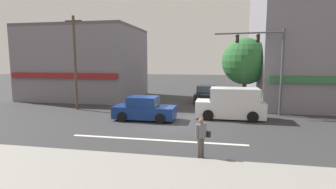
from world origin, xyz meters
TOP-DOWN VIEW (x-y plane):
  - ground_plane at (0.00, 0.00)m, footprint 120.00×120.00m
  - lane_marking_stripe at (0.00, -3.50)m, footprint 9.00×0.24m
  - sidewalk_curb at (0.00, -8.50)m, footprint 40.00×5.00m
  - building_left_block at (-11.06, 10.33)m, footprint 11.19×9.01m
  - building_right_corner at (12.70, 10.36)m, footprint 12.79×11.72m
  - street_tree at (5.16, 6.98)m, footprint 3.87×3.87m
  - utility_pole_near_left at (-8.33, 3.42)m, footprint 1.40×0.22m
  - utility_pole_far_right at (7.72, 8.44)m, footprint 1.40×0.22m
  - traffic_light_mast at (6.44, 4.07)m, footprint 4.87×0.68m
  - sedan_crossing_center at (-1.84, 0.77)m, footprint 4.11×1.90m
  - sedan_waiting_far at (1.83, 9.34)m, footprint 2.09×4.21m
  - van_crossing_leftbound at (3.90, 2.32)m, footprint 4.60×2.04m
  - pedestrian_foreground_with_bag at (2.38, -5.55)m, footprint 0.60×0.56m

SIDE VIEW (x-z plane):
  - ground_plane at x=0.00m, z-range 0.00..0.00m
  - lane_marking_stripe at x=0.00m, z-range 0.00..0.01m
  - sidewalk_curb at x=0.00m, z-range 0.00..0.16m
  - sedan_crossing_center at x=-1.84m, z-range -0.08..1.50m
  - sedan_waiting_far at x=1.83m, z-range -0.08..1.50m
  - pedestrian_foreground_with_bag at x=2.38m, z-range 0.12..1.79m
  - van_crossing_leftbound at x=3.90m, z-range -0.05..2.06m
  - building_left_block at x=-11.06m, z-range 0.00..7.44m
  - utility_pole_near_left at x=-8.33m, z-range 0.15..7.62m
  - street_tree at x=5.16m, z-range 0.97..6.82m
  - traffic_light_mast at x=6.44m, z-range 1.08..7.28m
  - utility_pole_far_right at x=7.72m, z-range 0.15..8.46m
  - building_right_corner at x=12.70m, z-range 0.00..12.22m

